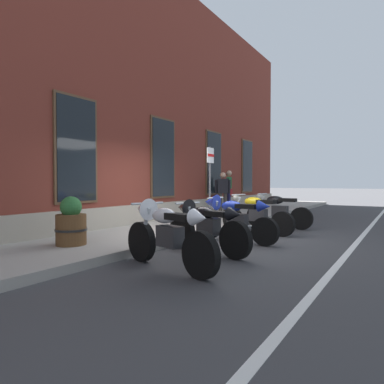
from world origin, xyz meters
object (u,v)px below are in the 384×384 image
at_px(motorcycle_white_sport, 165,231).
at_px(motorcycle_black_naked, 278,211).
at_px(motorcycle_yellow_naked, 256,215).
at_px(pedestrian_striped_shirt, 229,189).
at_px(pedestrian_dark_jacket, 223,191).
at_px(motorcycle_blue_sport, 232,216).
at_px(motorcycle_black_sport, 204,224).
at_px(parking_sign, 210,173).
at_px(barrel_planter, 71,224).

bearing_deg(motorcycle_white_sport, motorcycle_black_naked, 0.42).
xyz_separation_m(motorcycle_yellow_naked, pedestrian_striped_shirt, (3.89, 2.68, 0.58)).
bearing_deg(pedestrian_dark_jacket, motorcycle_blue_sport, -150.72).
bearing_deg(motorcycle_white_sport, motorcycle_black_sport, 3.89).
xyz_separation_m(motorcycle_yellow_naked, pedestrian_dark_jacket, (3.09, 2.53, 0.52)).
height_order(pedestrian_dark_jacket, pedestrian_striped_shirt, pedestrian_striped_shirt).
xyz_separation_m(parking_sign, barrel_planter, (-4.52, 0.48, -1.05)).
xyz_separation_m(motorcycle_white_sport, motorcycle_black_sport, (1.36, 0.09, -0.03)).
height_order(motorcycle_black_naked, pedestrian_striped_shirt, pedestrian_striped_shirt).
height_order(motorcycle_blue_sport, motorcycle_black_naked, motorcycle_blue_sport).
xyz_separation_m(motorcycle_black_sport, parking_sign, (3.15, 1.62, 1.05)).
height_order(pedestrian_striped_shirt, parking_sign, parking_sign).
relative_size(pedestrian_striped_shirt, parking_sign, 0.74).
bearing_deg(pedestrian_striped_shirt, motorcycle_blue_sport, -153.24).
xyz_separation_m(motorcycle_white_sport, pedestrian_dark_jacket, (7.27, 2.70, 0.44)).
xyz_separation_m(motorcycle_white_sport, motorcycle_yellow_naked, (4.18, 0.16, -0.08)).
bearing_deg(motorcycle_black_sport, motorcycle_black_naked, -0.70).
relative_size(motorcycle_white_sport, motorcycle_yellow_naked, 1.00).
bearing_deg(parking_sign, motorcycle_yellow_naked, -101.92).
xyz_separation_m(motorcycle_yellow_naked, barrel_planter, (-4.19, 2.03, 0.06)).
distance_m(motorcycle_black_sport, pedestrian_striped_shirt, 7.27).
distance_m(pedestrian_dark_jacket, barrel_planter, 7.31).
bearing_deg(motorcycle_black_sport, barrel_planter, 123.08).
height_order(motorcycle_white_sport, motorcycle_yellow_naked, motorcycle_white_sport).
distance_m(motorcycle_white_sport, parking_sign, 4.93).
height_order(pedestrian_dark_jacket, barrel_planter, pedestrian_dark_jacket).
bearing_deg(motorcycle_black_naked, motorcycle_white_sport, -179.58).
bearing_deg(motorcycle_black_sport, pedestrian_dark_jacket, 23.79).
distance_m(motorcycle_black_sport, parking_sign, 3.69).
bearing_deg(pedestrian_dark_jacket, motorcycle_black_sport, -156.21).
bearing_deg(motorcycle_blue_sport, motorcycle_black_sport, -178.10).
xyz_separation_m(motorcycle_blue_sport, motorcycle_yellow_naked, (1.48, 0.03, -0.08)).
relative_size(motorcycle_black_sport, motorcycle_blue_sport, 1.00).
xyz_separation_m(motorcycle_black_sport, motorcycle_blue_sport, (1.34, 0.04, 0.02)).
xyz_separation_m(motorcycle_blue_sport, parking_sign, (1.81, 1.58, 1.02)).
height_order(motorcycle_white_sport, motorcycle_blue_sport, motorcycle_white_sport).
distance_m(parking_sign, barrel_planter, 4.66).
distance_m(motorcycle_blue_sport, pedestrian_dark_jacket, 5.25).
height_order(motorcycle_yellow_naked, parking_sign, parking_sign).
distance_m(motorcycle_yellow_naked, pedestrian_striped_shirt, 4.76).
height_order(motorcycle_black_sport, motorcycle_black_naked, motorcycle_black_naked).
relative_size(motorcycle_yellow_naked, pedestrian_striped_shirt, 1.27).
bearing_deg(barrel_planter, motorcycle_yellow_naked, -25.87).
relative_size(motorcycle_black_naked, pedestrian_striped_shirt, 1.22).
bearing_deg(parking_sign, motorcycle_black_naked, -57.40).
xyz_separation_m(pedestrian_dark_jacket, barrel_planter, (-7.28, -0.50, -0.47)).
bearing_deg(barrel_planter, pedestrian_dark_jacket, 3.93).
bearing_deg(motorcycle_yellow_naked, motorcycle_black_naked, -5.04).
distance_m(motorcycle_blue_sport, pedestrian_striped_shirt, 6.04).
height_order(motorcycle_yellow_naked, pedestrian_striped_shirt, pedestrian_striped_shirt).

